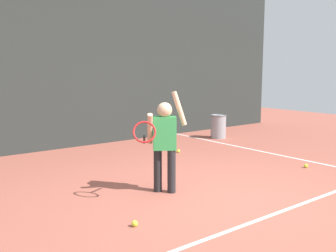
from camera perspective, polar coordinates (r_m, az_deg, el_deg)
ground_plane at (r=4.97m, az=9.23°, el=-10.84°), size 20.00×20.00×0.00m
court_line_baseline at (r=4.60m, az=15.09°, el=-12.62°), size 9.00×0.05×0.00m
court_line_sideline at (r=7.58m, az=17.42°, el=-4.39°), size 0.05×9.00×0.00m
back_fence_windscreen at (r=8.33m, az=-13.57°, el=10.68°), size 12.10×0.08×3.99m
fence_post_1 at (r=8.39m, az=-13.76°, el=11.16°), size 0.09×0.09×4.14m
fence_post_2 at (r=12.09m, az=13.08°, el=10.25°), size 0.09×0.09×4.14m
tennis_player at (r=5.04m, az=-0.63°, el=-1.91°), size 0.89×0.53×1.35m
ball_hopper at (r=9.26m, az=7.47°, el=-0.02°), size 0.38×0.38×0.56m
tennis_ball_1 at (r=6.86m, az=19.78°, el=-5.57°), size 0.07×0.07×0.07m
tennis_ball_2 at (r=7.61m, az=1.54°, el=-3.73°), size 0.07×0.07×0.07m
tennis_ball_3 at (r=4.15m, az=-4.96°, el=-14.21°), size 0.07×0.07×0.07m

